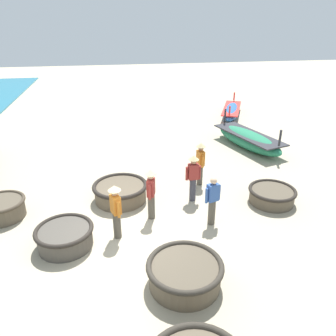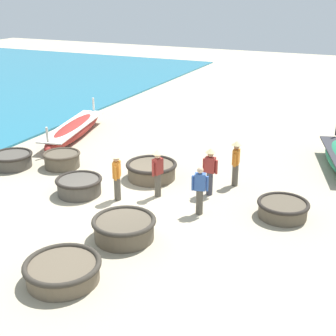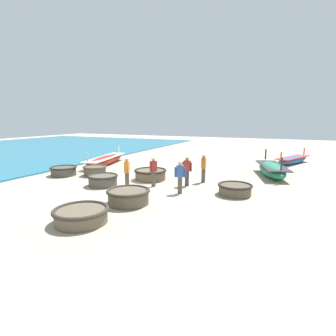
{
  "view_description": "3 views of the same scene",
  "coord_description": "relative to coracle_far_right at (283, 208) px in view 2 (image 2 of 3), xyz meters",
  "views": [
    {
      "loc": [
        -0.15,
        -7.51,
        5.74
      ],
      "look_at": [
        1.8,
        3.04,
        0.86
      ],
      "focal_mm": 35.0,
      "sensor_mm": 36.0,
      "label": 1
    },
    {
      "loc": [
        7.28,
        -11.82,
        6.69
      ],
      "look_at": [
        1.03,
        1.85,
        0.83
      ],
      "focal_mm": 50.0,
      "sensor_mm": 36.0,
      "label": 2
    },
    {
      "loc": [
        7.18,
        -10.61,
        3.49
      ],
      "look_at": [
        1.39,
        2.08,
        0.88
      ],
      "focal_mm": 28.0,
      "sensor_mm": 36.0,
      "label": 3
    }
  ],
  "objects": [
    {
      "name": "ground_plane",
      "position": [
        -5.11,
        -1.46,
        -0.28
      ],
      "size": [
        80.0,
        80.0,
        0.0
      ],
      "primitive_type": "plane",
      "color": "tan"
    },
    {
      "name": "coracle_far_right",
      "position": [
        0.0,
        0.0,
        0.0
      ],
      "size": [
        1.61,
        1.61,
        0.52
      ],
      "color": "brown",
      "rests_on": "ground"
    },
    {
      "name": "coracle_nearest",
      "position": [
        -10.61,
        -0.13,
        0.03
      ],
      "size": [
        1.62,
        1.62,
        0.57
      ],
      "color": "#4C473F",
      "rests_on": "ground"
    },
    {
      "name": "coracle_tilted",
      "position": [
        -3.8,
        -3.2,
        0.06
      ],
      "size": [
        1.82,
        1.82,
        0.63
      ],
      "color": "brown",
      "rests_on": "ground"
    },
    {
      "name": "coracle_weathered",
      "position": [
        -8.8,
        0.68,
        0.04
      ],
      "size": [
        1.47,
        1.47,
        0.61
      ],
      "color": "brown",
      "rests_on": "ground"
    },
    {
      "name": "coracle_front_right",
      "position": [
        -5.07,
        1.1,
        0.06
      ],
      "size": [
        1.9,
        1.9,
        0.62
      ],
      "color": "brown",
      "rests_on": "ground"
    },
    {
      "name": "coracle_front_left",
      "position": [
        -4.14,
        -5.6,
        0.01
      ],
      "size": [
        1.9,
        1.9,
        0.53
      ],
      "color": "brown",
      "rests_on": "ground"
    },
    {
      "name": "coracle_upturned",
      "position": [
        -6.71,
        -1.19,
        0.04
      ],
      "size": [
        1.6,
        1.6,
        0.59
      ],
      "color": "#4C473F",
      "rests_on": "ground"
    },
    {
      "name": "long_boat_green_hull",
      "position": [
        -10.67,
        4.13,
        0.09
      ],
      "size": [
        2.41,
        6.09,
        1.28
      ],
      "color": "maroon",
      "rests_on": "ground"
    },
    {
      "name": "fisherman_with_hat",
      "position": [
        -5.27,
        -1.05,
        0.68
      ],
      "size": [
        0.36,
        0.51,
        1.67
      ],
      "color": "#4C473D",
      "rests_on": "ground"
    },
    {
      "name": "fisherman_hauling",
      "position": [
        -2.63,
        0.63,
        0.68
      ],
      "size": [
        0.53,
        0.36,
        1.67
      ],
      "color": "#383842",
      "rests_on": "ground"
    },
    {
      "name": "fisherman_standing_right",
      "position": [
        -4.18,
        -0.22,
        0.68
      ],
      "size": [
        0.36,
        0.51,
        1.67
      ],
      "color": "#4C473D",
      "rests_on": "ground"
    },
    {
      "name": "fisherman_by_coracle",
      "position": [
        -2.42,
        -0.88,
        0.55
      ],
      "size": [
        0.51,
        0.31,
        1.57
      ],
      "color": "#4C473D",
      "rests_on": "ground"
    },
    {
      "name": "fisherman_crouching",
      "position": [
        -2.07,
        1.75,
        0.68
      ],
      "size": [
        0.36,
        0.53,
        1.67
      ],
      "color": "#4C473D",
      "rests_on": "ground"
    }
  ]
}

